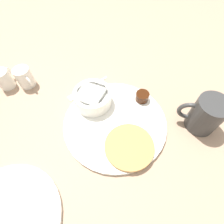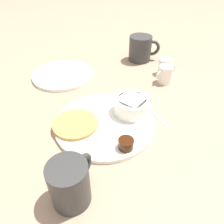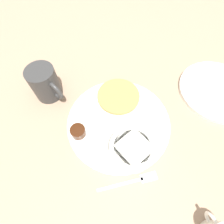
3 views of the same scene
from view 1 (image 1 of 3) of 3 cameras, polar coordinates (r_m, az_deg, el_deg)
The scene contains 11 objects.
ground_plane at distance 0.49m, azimuth 0.98°, elevation -3.89°, with size 4.00×4.00×0.00m, color #9E7F66.
plate at distance 0.49m, azimuth 0.99°, elevation -3.55°, with size 0.28×0.28×0.01m.
pancake_stack at distance 0.45m, azimuth 5.66°, elevation -11.16°, with size 0.13×0.13×0.01m.
bowl at distance 0.50m, azimuth -6.19°, elevation 4.84°, with size 0.11×0.11×0.05m.
syrup_cup at distance 0.52m, azimuth 9.97°, elevation 4.88°, with size 0.04×0.04×0.03m.
butter_ramekin at distance 0.52m, azimuth -5.97°, elevation 6.52°, with size 0.04×0.04×0.04m.
coffee_mug at distance 0.51m, azimuth 28.12°, elevation -0.77°, with size 0.10×0.08×0.10m.
creamer_pitcher_near at distance 0.62m, azimuth -26.65°, elevation 10.11°, with size 0.07×0.05×0.07m.
creamer_pitcher_far at distance 0.64m, azimuth -31.78°, elevation 9.18°, with size 0.05×0.06×0.06m.
fork at distance 0.57m, azimuth -9.22°, elevation 7.02°, with size 0.03×0.15×0.00m.
far_plate at distance 0.48m, azimuth -31.48°, elevation -28.11°, with size 0.23×0.23×0.01m.
Camera 1 is at (-0.17, 0.17, 0.43)m, focal length 28.00 mm.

